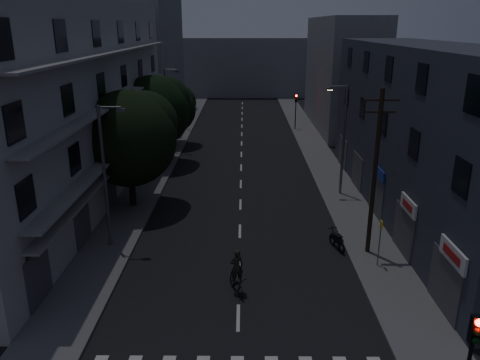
{
  "coord_description": "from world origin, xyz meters",
  "views": [
    {
      "loc": [
        0.22,
        -15.43,
        12.13
      ],
      "look_at": [
        0.0,
        12.0,
        3.0
      ],
      "focal_mm": 35.0,
      "sensor_mm": 36.0,
      "label": 1
    }
  ],
  "objects_px": {
    "utility_pole": "(375,170)",
    "cyclist": "(237,278)",
    "traffic_signal_near": "(472,351)",
    "bus_stop_sign": "(380,235)",
    "motorcycle": "(337,241)"
  },
  "relations": [
    {
      "from": "traffic_signal_near",
      "to": "bus_stop_sign",
      "type": "relative_size",
      "value": 1.62
    },
    {
      "from": "bus_stop_sign",
      "to": "motorcycle",
      "type": "bearing_deg",
      "value": 127.87
    },
    {
      "from": "utility_pole",
      "to": "motorcycle",
      "type": "height_order",
      "value": "utility_pole"
    },
    {
      "from": "bus_stop_sign",
      "to": "cyclist",
      "type": "height_order",
      "value": "bus_stop_sign"
    },
    {
      "from": "traffic_signal_near",
      "to": "cyclist",
      "type": "height_order",
      "value": "traffic_signal_near"
    },
    {
      "from": "utility_pole",
      "to": "bus_stop_sign",
      "type": "distance_m",
      "value": 3.38
    },
    {
      "from": "traffic_signal_near",
      "to": "cyclist",
      "type": "xyz_separation_m",
      "value": [
        -6.99,
        8.03,
        -2.33
      ]
    },
    {
      "from": "utility_pole",
      "to": "motorcycle",
      "type": "bearing_deg",
      "value": 159.17
    },
    {
      "from": "bus_stop_sign",
      "to": "cyclist",
      "type": "bearing_deg",
      "value": -161.54
    },
    {
      "from": "utility_pole",
      "to": "bus_stop_sign",
      "type": "height_order",
      "value": "utility_pole"
    },
    {
      "from": "traffic_signal_near",
      "to": "utility_pole",
      "type": "xyz_separation_m",
      "value": [
        0.23,
        12.07,
        1.77
      ]
    },
    {
      "from": "cyclist",
      "to": "traffic_signal_near",
      "type": "bearing_deg",
      "value": -70.46
    },
    {
      "from": "traffic_signal_near",
      "to": "cyclist",
      "type": "distance_m",
      "value": 10.9
    },
    {
      "from": "utility_pole",
      "to": "cyclist",
      "type": "height_order",
      "value": "utility_pole"
    },
    {
      "from": "utility_pole",
      "to": "bus_stop_sign",
      "type": "xyz_separation_m",
      "value": [
        0.12,
        -1.59,
        -2.98
      ]
    }
  ]
}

